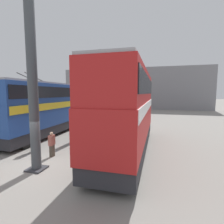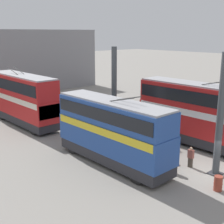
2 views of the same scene
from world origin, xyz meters
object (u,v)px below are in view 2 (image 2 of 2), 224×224
bus_right_far (23,97)px  person_aisle_foreground (191,157)px  person_aisle_midway (139,131)px  oil_drum (218,183)px  bus_right_near (112,128)px  bus_left_far (199,111)px  person_by_right_row (171,160)px  person_by_left_row (168,138)px

bus_right_far → person_aisle_foreground: size_ratio=6.77×
person_aisle_midway → oil_drum: 10.15m
bus_right_far → oil_drum: 21.52m
bus_right_near → oil_drum: (-7.48, -2.01, -2.28)m
bus_left_far → person_by_right_row: bearing=106.4°
person_by_left_row → oil_drum: (-6.72, 3.74, -0.39)m
bus_right_far → person_aisle_foreground: (-18.13, -3.71, -2.22)m
person_aisle_foreground → oil_drum: person_aisle_foreground is taller
person_by_right_row → bus_right_far: bearing=65.7°
person_by_right_row → bus_right_near: bearing=86.8°
person_aisle_midway → oil_drum: size_ratio=1.85×
bus_right_near → bus_right_far: size_ratio=0.97×
person_by_right_row → person_aisle_foreground: size_ratio=1.08×
bus_right_far → person_by_right_row: bus_right_far is taller
bus_left_far → person_by_left_row: 3.44m
bus_right_near → person_by_left_row: (-0.76, -5.75, -1.90)m
person_aisle_midway → person_by_left_row: (-2.92, -0.58, -0.07)m
person_by_left_row → person_aisle_foreground: (-3.58, 2.04, -0.06)m
person_by_right_row → person_aisle_foreground: bearing=-46.8°
bus_right_far → oil_drum: (-21.27, -2.01, -2.55)m
bus_right_near → person_aisle_foreground: bearing=-139.5°
bus_right_near → person_aisle_midway: (2.15, -5.18, -1.83)m
bus_left_far → bus_right_far: (15.86, 8.05, -0.04)m
person_by_right_row → bus_left_far: bearing=-14.3°
person_aisle_midway → person_by_left_row: size_ratio=1.07×
bus_right_near → oil_drum: bearing=-164.9°
bus_left_far → person_by_right_row: bus_left_far is taller
oil_drum → bus_right_far: bearing=5.4°
bus_right_far → person_aisle_foreground: 18.63m
bus_right_near → person_aisle_midway: bearing=-67.4°
person_aisle_midway → person_aisle_foreground: person_aisle_midway is taller
bus_left_far → bus_right_near: bearing=75.6°
person_aisle_foreground → bus_right_near: bearing=-50.8°
bus_left_far → person_aisle_foreground: (-2.27, 4.35, -2.26)m
bus_right_near → person_aisle_foreground: bus_right_near is taller
bus_left_far → oil_drum: size_ratio=11.99×
person_aisle_midway → person_by_right_row: person_aisle_midway is taller
bus_right_near → person_aisle_foreground: 6.03m
person_by_right_row → oil_drum: (-3.63, -0.01, -0.40)m
bus_left_far → bus_right_far: bus_left_far is taller
bus_left_far → bus_right_far: 17.78m
bus_right_far → bus_left_far: bearing=-153.1°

